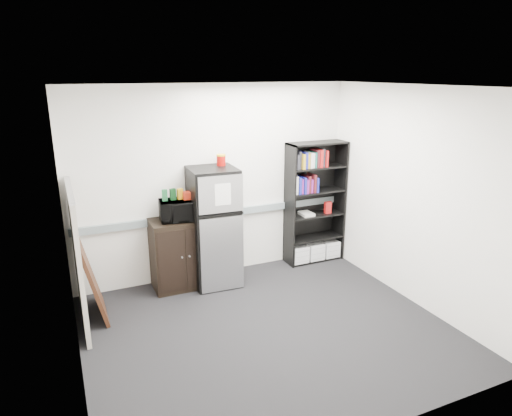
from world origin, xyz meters
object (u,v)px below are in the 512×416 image
at_px(cubicle_partition, 77,257).
at_px(refrigerator, 214,227).
at_px(bookshelf, 315,204).
at_px(microwave, 179,210).
at_px(cabinet, 181,253).

xyz_separation_m(cubicle_partition, refrigerator, (1.76, 0.34, 0.00)).
distance_m(bookshelf, microwave, 2.13).
bearing_deg(bookshelf, refrigerator, -175.04).
height_order(bookshelf, microwave, bookshelf).
xyz_separation_m(bookshelf, refrigerator, (-1.67, -0.14, -0.10)).
relative_size(cabinet, microwave, 1.94).
xyz_separation_m(bookshelf, cabinet, (-2.12, -0.06, -0.43)).
bearing_deg(microwave, refrigerator, -2.37).
bearing_deg(cabinet, bookshelf, 1.74).
xyz_separation_m(bookshelf, cubicle_partition, (-3.43, -0.49, -0.10)).
relative_size(bookshelf, cabinet, 1.92).
bearing_deg(microwave, bookshelf, 7.79).
relative_size(bookshelf, cubicle_partition, 1.14).
bearing_deg(refrigerator, bookshelf, 7.86).
bearing_deg(cabinet, microwave, -90.00).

